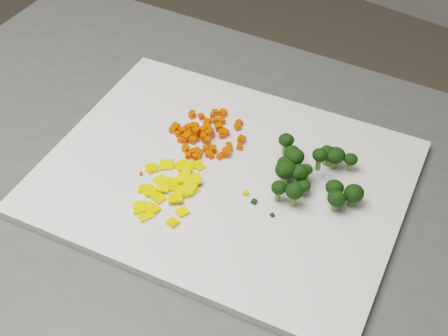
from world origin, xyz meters
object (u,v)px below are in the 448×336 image
Objects in this scene: carrot_pile at (208,128)px; broccoli_pile at (313,166)px; pepper_pile at (181,186)px; cutting_board at (224,177)px.

broccoli_pile is (0.15, 0.01, 0.01)m from carrot_pile.
pepper_pile is 0.16m from broccoli_pile.
carrot_pile is (-0.06, 0.04, 0.02)m from cutting_board.
carrot_pile is at bearing -177.67° from broccoli_pile.
broccoli_pile reaches higher than pepper_pile.
carrot_pile reaches higher than pepper_pile.
cutting_board is 3.88× the size of pepper_pile.
pepper_pile is (0.03, -0.10, -0.01)m from carrot_pile.
pepper_pile is (-0.03, -0.05, 0.01)m from cutting_board.
cutting_board is at bearing -38.04° from carrot_pile.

